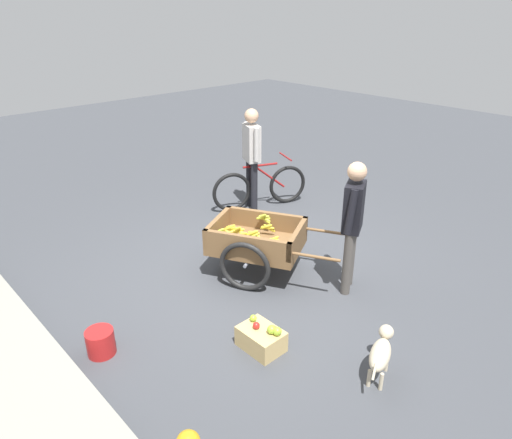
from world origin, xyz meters
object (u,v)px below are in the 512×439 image
bicycle (260,187)px  cyclist_person (252,150)px  dog (381,352)px  plastic_bucket (101,342)px  vendor_person (353,217)px  apple_crate (262,338)px  fruit_cart (256,242)px

bicycle → cyclist_person: bearing=68.0°
dog → cyclist_person: bearing=-26.1°
bicycle → dog: size_ratio=2.47×
cyclist_person → plastic_bucket: cyclist_person is taller
vendor_person → cyclist_person: (2.60, -0.83, 0.05)m
bicycle → apple_crate: 3.62m
fruit_cart → vendor_person: vendor_person is taller
dog → apple_crate: (1.01, 0.53, -0.15)m
bicycle → apple_crate: bicycle is taller
vendor_person → bicycle: 2.78m
bicycle → dog: (-3.64, 1.95, -0.08)m
vendor_person → bicycle: bearing=-21.0°
plastic_bucket → apple_crate: 1.58m
fruit_cart → dog: fruit_cart is taller
fruit_cart → dog: bearing=168.4°
fruit_cart → bicycle: size_ratio=1.16×
bicycle → apple_crate: bearing=136.6°
dog → vendor_person: bearing=-41.7°
bicycle → dog: 4.13m
fruit_cart → cyclist_person: cyclist_person is taller
plastic_bucket → bicycle: bearing=-66.5°
vendor_person → dog: size_ratio=2.52×
vendor_person → dog: (-1.10, 0.98, -0.68)m
dog → fruit_cart: bearing=-11.6°
cyclist_person → dog: size_ratio=2.64×
vendor_person → fruit_cart: bearing=28.2°
apple_crate → bicycle: bearing=-43.4°
plastic_bucket → apple_crate: (-1.02, -1.20, -0.01)m
fruit_cart → bicycle: 2.15m
fruit_cart → plastic_bucket: size_ratio=6.57×
fruit_cart → cyclist_person: (1.58, -1.38, 0.56)m
dog → plastic_bucket: dog is taller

